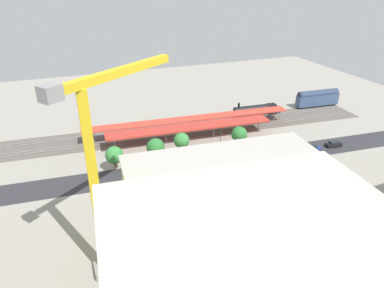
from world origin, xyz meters
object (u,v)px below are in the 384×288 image
(street_tree_2, at_px, (239,134))
(passenger_coach, at_px, (318,98))
(locomotive, at_px, (257,110))
(parked_car_1, at_px, (312,148))
(platform_canopy_near, at_px, (190,127))
(box_truck_1, at_px, (182,188))
(parked_car_3, at_px, (270,157))
(parked_car_7, at_px, (172,176))
(street_tree_1, at_px, (155,147))
(box_truck_0, at_px, (239,175))
(street_tree_3, at_px, (114,155))
(parked_car_2, at_px, (291,152))
(platform_canopy_far, at_px, (190,119))
(tower_crane, at_px, (101,166))
(construction_building, at_px, (229,202))
(parked_car_4, at_px, (248,161))
(parked_car_0, at_px, (334,144))
(parked_car_5, at_px, (222,166))
(parked_car_6, at_px, (197,171))
(traffic_light, at_px, (220,138))
(street_tree_0, at_px, (182,141))

(street_tree_2, bearing_deg, passenger_coach, -153.96)
(locomotive, distance_m, parked_car_1, 29.60)
(platform_canopy_near, xyz_separation_m, box_truck_1, (11.48, 25.82, -2.60))
(parked_car_3, height_order, parked_car_7, parked_car_7)
(street_tree_1, bearing_deg, box_truck_0, 135.00)
(street_tree_1, xyz_separation_m, street_tree_3, (10.53, 0.36, -0.11))
(platform_canopy_near, relative_size, street_tree_1, 7.17)
(passenger_coach, height_order, parked_car_2, passenger_coach)
(platform_canopy_far, xyz_separation_m, street_tree_1, (15.26, 16.05, 0.35))
(locomotive, xyz_separation_m, tower_crane, (58.35, 53.28, 17.40))
(parked_car_3, bearing_deg, box_truck_0, 27.79)
(parked_car_2, bearing_deg, construction_building, 37.33)
(parked_car_4, bearing_deg, parked_car_2, -178.21)
(parked_car_0, height_order, parked_car_5, parked_car_5)
(parked_car_2, bearing_deg, passenger_coach, -136.79)
(platform_canopy_near, relative_size, parked_car_3, 10.61)
(locomotive, distance_m, parked_car_5, 40.25)
(parked_car_6, bearing_deg, traffic_light, -142.14)
(construction_building, bearing_deg, platform_canopy_far, -98.32)
(parked_car_4, xyz_separation_m, box_truck_1, (20.62, 7.41, 0.95))
(box_truck_0, distance_m, street_tree_1, 22.42)
(street_tree_2, bearing_deg, platform_canopy_far, -61.54)
(locomotive, bearing_deg, passenger_coach, -180.00)
(parked_car_5, height_order, street_tree_0, street_tree_0)
(platform_canopy_near, xyz_separation_m, street_tree_2, (-10.85, 9.56, 0.01))
(parked_car_3, bearing_deg, parked_car_5, -1.77)
(parked_car_2, relative_size, box_truck_1, 0.44)
(construction_building, bearing_deg, parked_car_6, -93.31)
(platform_canopy_far, bearing_deg, parked_car_7, 61.35)
(locomotive, xyz_separation_m, parked_car_0, (-7.75, 29.54, -1.05))
(parked_car_6, height_order, construction_building, construction_building)
(parked_car_0, bearing_deg, platform_canopy_near, -26.28)
(street_tree_1, distance_m, street_tree_2, 23.90)
(passenger_coach, distance_m, parked_car_2, 43.09)
(street_tree_0, distance_m, street_tree_3, 17.68)
(street_tree_1, distance_m, street_tree_3, 10.54)
(parked_car_5, height_order, box_truck_0, box_truck_0)
(passenger_coach, bearing_deg, parked_car_3, 38.09)
(platform_canopy_far, bearing_deg, parked_car_2, 129.80)
(construction_building, bearing_deg, parked_car_3, -132.29)
(parked_car_3, height_order, street_tree_1, street_tree_1)
(parked_car_0, xyz_separation_m, construction_building, (44.60, 23.16, 6.39))
(traffic_light, bearing_deg, tower_crane, 42.29)
(parked_car_1, distance_m, parked_car_6, 34.12)
(traffic_light, bearing_deg, passenger_coach, -155.61)
(street_tree_0, xyz_separation_m, street_tree_1, (7.13, 0.33, -0.59))
(construction_building, relative_size, street_tree_2, 5.44)
(locomotive, xyz_separation_m, parked_car_3, (13.46, 30.14, -0.99))
(passenger_coach, distance_m, box_truck_0, 63.09)
(parked_car_7, bearing_deg, platform_canopy_far, -118.65)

